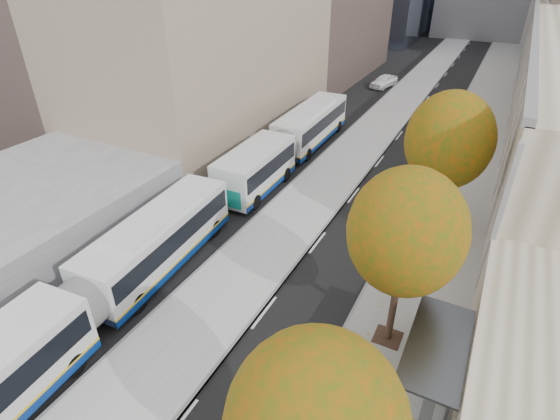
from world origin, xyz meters
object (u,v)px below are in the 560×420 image
Objects in this scene: bus_shelter at (441,356)px; bus_far at (290,141)px; bus_near at (105,286)px; distant_car at (384,81)px.

bus_far is (-13.43, 16.09, -0.59)m from bus_shelter.
bus_near is 41.52m from distant_car.
bus_far is (-0.09, 18.12, 0.07)m from bus_near.
bus_shelter is 41.53m from distant_car.
distant_car is (0.53, 41.51, -0.82)m from bus_near.
distant_car is at bearing 107.98° from bus_shelter.
bus_far is 23.41m from distant_car.
distant_car is (0.62, 23.39, -0.89)m from bus_far.
bus_far is at bearing 129.85° from bus_shelter.
bus_far reaches higher than bus_shelter.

